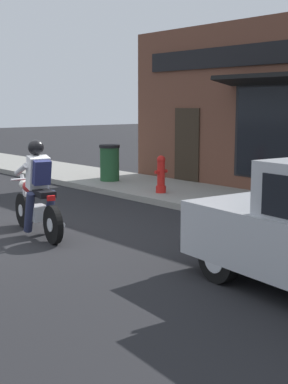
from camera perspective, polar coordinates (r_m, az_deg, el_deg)
ground_plane at (r=9.28m, az=-13.41°, el=-4.60°), size 80.00×80.00×0.00m
sidewalk_curb at (r=14.42m, az=-1.47°, el=0.84°), size 2.60×22.00×0.14m
storefront_building at (r=13.02m, az=13.59°, el=8.68°), size 1.25×9.19×4.20m
motorcycle_with_rider at (r=9.15m, az=-11.32°, el=-0.40°), size 0.65×2.01×1.62m
fire_hydrant at (r=12.54m, az=1.83°, el=1.88°), size 0.36×0.24×0.88m
trash_bin at (r=14.57m, az=-3.69°, el=3.15°), size 0.56×0.56×0.98m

